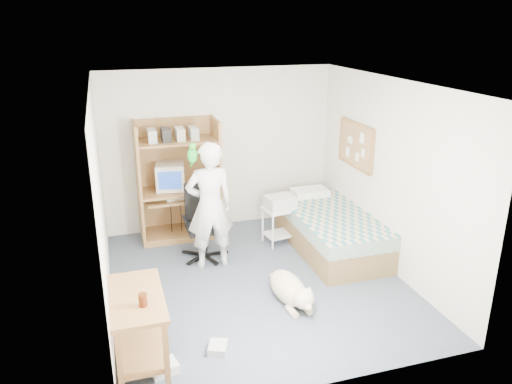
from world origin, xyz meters
TOP-DOWN VIEW (x-y plane):
  - floor at (0.00, 0.00)m, footprint 4.00×4.00m
  - wall_back at (0.00, 2.00)m, footprint 3.60×0.02m
  - wall_right at (1.80, 0.00)m, footprint 0.02×4.00m
  - wall_left at (-1.80, 0.00)m, footprint 0.02×4.00m
  - ceiling at (0.00, 0.00)m, footprint 3.60×4.00m
  - computer_hutch at (-0.70, 1.74)m, footprint 1.20×0.63m
  - bed at (1.30, 0.62)m, footprint 1.02×2.02m
  - side_desk at (-1.55, -1.20)m, footprint 0.50×1.00m
  - corkboard at (1.77, 0.90)m, footprint 0.04×0.94m
  - office_chair at (-0.51, 0.92)m, footprint 0.58×0.58m
  - person at (-0.46, 0.61)m, footprint 0.64×0.42m
  - parrot at (-0.66, 0.63)m, footprint 0.13×0.22m
  - dog at (0.23, -0.59)m, footprint 0.40×1.07m
  - printer_cart at (0.67, 1.02)m, footprint 0.52×0.45m
  - printer at (0.67, 1.02)m, footprint 0.47×0.39m
  - crt_monitor at (-0.82, 1.75)m, footprint 0.47×0.49m
  - keyboard at (-0.70, 1.58)m, footprint 0.46×0.19m
  - pencil_cup at (-0.38, 1.65)m, footprint 0.08×0.08m
  - drink_glass at (-1.50, -1.39)m, footprint 0.08×0.08m
  - floor_box_a at (-1.36, -1.40)m, footprint 0.29×0.25m
  - floor_box_b at (-0.80, -1.24)m, footprint 0.25×0.27m

SIDE VIEW (x-z plane):
  - floor at x=0.00m, z-range 0.00..0.00m
  - floor_box_b at x=-0.80m, z-range 0.00..0.08m
  - floor_box_a at x=-1.36m, z-range 0.00..0.10m
  - dog at x=0.23m, z-range -0.03..0.37m
  - bed at x=1.30m, z-range -0.04..0.62m
  - printer_cart at x=0.67m, z-range 0.09..0.65m
  - office_chair at x=-0.51m, z-range -0.15..0.89m
  - side_desk at x=-1.55m, z-range 0.12..0.87m
  - printer at x=0.67m, z-range 0.56..0.74m
  - keyboard at x=-0.70m, z-range 0.66..0.69m
  - drink_glass at x=-1.50m, z-range 0.75..0.87m
  - pencil_cup at x=-0.38m, z-range 0.76..0.88m
  - computer_hutch at x=-0.70m, z-range -0.08..1.72m
  - person at x=-0.46m, z-range 0.00..1.72m
  - crt_monitor at x=-0.82m, z-range 0.77..1.16m
  - wall_back at x=0.00m, z-range 0.00..2.50m
  - wall_right at x=1.80m, z-range 0.00..2.50m
  - wall_left at x=-1.80m, z-range 0.00..2.50m
  - corkboard at x=1.77m, z-range 1.12..1.78m
  - parrot at x=-0.66m, z-range 1.40..1.75m
  - ceiling at x=0.00m, z-range 2.49..2.51m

